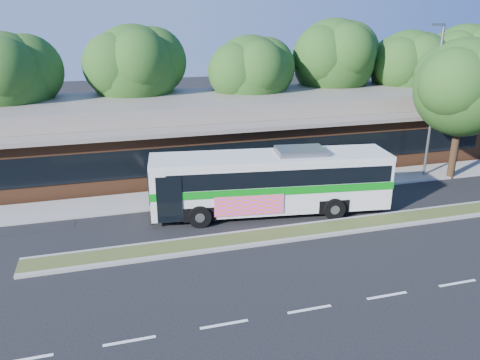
# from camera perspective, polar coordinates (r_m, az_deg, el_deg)

# --- Properties ---
(ground) EXTENTS (120.00, 120.00, 0.00)m
(ground) POSITION_cam_1_polar(r_m,az_deg,el_deg) (21.73, 10.36, -6.73)
(ground) COLOR black
(ground) RESTS_ON ground
(median_strip) EXTENTS (26.00, 1.10, 0.15)m
(median_strip) POSITION_cam_1_polar(r_m,az_deg,el_deg) (22.18, 9.69, -5.91)
(median_strip) COLOR #444C20
(median_strip) RESTS_ON ground
(sidewalk) EXTENTS (44.00, 2.60, 0.12)m
(sidewalk) POSITION_cam_1_polar(r_m,az_deg,el_deg) (27.10, 4.48, -0.96)
(sidewalk) COLOR gray
(sidewalk) RESTS_ON ground
(plaza_building) EXTENTS (33.20, 11.20, 4.45)m
(plaza_building) POSITION_cam_1_polar(r_m,az_deg,el_deg) (32.51, 0.54, 6.35)
(plaza_building) COLOR brown
(plaza_building) RESTS_ON ground
(lamp_post) EXTENTS (0.93, 0.18, 9.07)m
(lamp_post) POSITION_cam_1_polar(r_m,az_deg,el_deg) (30.21, 22.53, 9.26)
(lamp_post) COLOR slate
(lamp_post) RESTS_ON ground
(tree_bg_a) EXTENTS (6.47, 5.80, 8.63)m
(tree_bg_a) POSITION_cam_1_polar(r_m,az_deg,el_deg) (33.19, -26.07, 11.26)
(tree_bg_a) COLOR black
(tree_bg_a) RESTS_ON ground
(tree_bg_b) EXTENTS (6.69, 6.00, 9.00)m
(tree_bg_b) POSITION_cam_1_polar(r_m,az_deg,el_deg) (33.78, -12.08, 13.33)
(tree_bg_b) COLOR black
(tree_bg_b) RESTS_ON ground
(tree_bg_c) EXTENTS (6.24, 5.60, 8.26)m
(tree_bg_c) POSITION_cam_1_polar(r_m,az_deg,el_deg) (34.36, 1.82, 12.90)
(tree_bg_c) COLOR black
(tree_bg_c) RESTS_ON ground
(tree_bg_d) EXTENTS (6.91, 6.20, 9.37)m
(tree_bg_d) POSITION_cam_1_polar(r_m,az_deg,el_deg) (37.93, 11.87, 14.38)
(tree_bg_d) COLOR black
(tree_bg_d) RESTS_ON ground
(tree_bg_e) EXTENTS (6.47, 5.80, 8.50)m
(tree_bg_e) POSITION_cam_1_polar(r_m,az_deg,el_deg) (40.25, 20.24, 12.92)
(tree_bg_e) COLOR black
(tree_bg_e) RESTS_ON ground
(tree_bg_f) EXTENTS (6.69, 6.00, 8.92)m
(tree_bg_f) POSITION_cam_1_polar(r_m,az_deg,el_deg) (44.75, 25.96, 13.13)
(tree_bg_f) COLOR black
(tree_bg_f) RESTS_ON ground
(transit_bus) EXTENTS (12.05, 4.10, 3.32)m
(transit_bus) POSITION_cam_1_polar(r_m,az_deg,el_deg) (23.24, 3.87, 0.24)
(transit_bus) COLOR silver
(transit_bus) RESTS_ON ground
(sidewalk_tree) EXTENTS (6.32, 5.67, 8.36)m
(sidewalk_tree) POSITION_cam_1_polar(r_m,az_deg,el_deg) (30.85, 26.10, 10.39)
(sidewalk_tree) COLOR black
(sidewalk_tree) RESTS_ON ground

